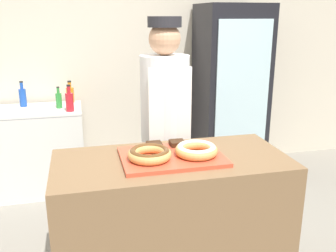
# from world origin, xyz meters

# --- Properties ---
(wall_back) EXTENTS (8.00, 0.06, 2.70)m
(wall_back) POSITION_xyz_m (0.00, 2.13, 1.35)
(wall_back) COLOR beige
(wall_back) RESTS_ON ground_plane
(display_counter) EXTENTS (1.45, 0.68, 0.93)m
(display_counter) POSITION_xyz_m (0.00, 0.00, 0.46)
(display_counter) COLOR brown
(display_counter) RESTS_ON ground_plane
(serving_tray) EXTENTS (0.62, 0.45, 0.02)m
(serving_tray) POSITION_xyz_m (0.00, 0.00, 0.94)
(serving_tray) COLOR #D84C33
(serving_tray) RESTS_ON display_counter
(donut_chocolate_glaze) EXTENTS (0.26, 0.26, 0.07)m
(donut_chocolate_glaze) POSITION_xyz_m (-0.15, -0.04, 0.99)
(donut_chocolate_glaze) COLOR tan
(donut_chocolate_glaze) RESTS_ON serving_tray
(donut_light_glaze) EXTENTS (0.26, 0.26, 0.07)m
(donut_light_glaze) POSITION_xyz_m (0.15, -0.04, 0.99)
(donut_light_glaze) COLOR tan
(donut_light_glaze) RESTS_ON serving_tray
(brownie_back_left) EXTENTS (0.09, 0.09, 0.03)m
(brownie_back_left) POSITION_xyz_m (-0.08, 0.16, 0.97)
(brownie_back_left) COLOR #382111
(brownie_back_left) RESTS_ON serving_tray
(brownie_back_right) EXTENTS (0.09, 0.09, 0.03)m
(brownie_back_right) POSITION_xyz_m (0.08, 0.16, 0.97)
(brownie_back_right) COLOR #382111
(brownie_back_right) RESTS_ON serving_tray
(baker_person) EXTENTS (0.37, 0.37, 1.77)m
(baker_person) POSITION_xyz_m (0.09, 0.58, 0.94)
(baker_person) COLOR #4C4C51
(baker_person) RESTS_ON ground_plane
(beverage_fridge) EXTENTS (0.70, 0.66, 1.89)m
(beverage_fridge) POSITION_xyz_m (1.11, 1.74, 0.95)
(beverage_fridge) COLOR black
(beverage_fridge) RESTS_ON ground_plane
(chest_freezer) EXTENTS (1.01, 0.60, 0.88)m
(chest_freezer) POSITION_xyz_m (-1.03, 1.75, 0.44)
(chest_freezer) COLOR silver
(chest_freezer) RESTS_ON ground_plane
(bottle_green) EXTENTS (0.06, 0.06, 0.22)m
(bottle_green) POSITION_xyz_m (-0.73, 1.75, 0.96)
(bottle_green) COLOR #2D8C38
(bottle_green) RESTS_ON chest_freezer
(bottle_blue) EXTENTS (0.07, 0.07, 0.26)m
(bottle_blue) POSITION_xyz_m (-1.09, 1.90, 0.98)
(bottle_blue) COLOR #1E4CB2
(bottle_blue) RESTS_ON chest_freezer
(bottle_red) EXTENTS (0.08, 0.08, 0.26)m
(bottle_red) POSITION_xyz_m (-0.62, 1.58, 0.98)
(bottle_red) COLOR red
(bottle_red) RESTS_ON chest_freezer
(bottle_orange) EXTENTS (0.08, 0.08, 0.23)m
(bottle_orange) POSITION_xyz_m (-0.62, 1.98, 0.96)
(bottle_orange) COLOR orange
(bottle_orange) RESTS_ON chest_freezer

